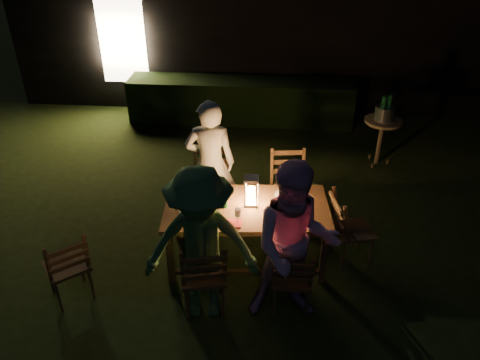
# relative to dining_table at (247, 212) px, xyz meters

# --- Properties ---
(garden_envelope) EXTENTS (40.00, 40.00, 3.20)m
(garden_envelope) POSITION_rel_dining_table_xyz_m (0.08, 6.43, 0.89)
(garden_envelope) COLOR black
(garden_envelope) RESTS_ON ground
(dining_table) EXTENTS (1.91, 1.07, 0.77)m
(dining_table) POSITION_rel_dining_table_xyz_m (0.00, 0.00, 0.00)
(dining_table) COLOR #4C2D19
(dining_table) RESTS_ON ground
(chair_near_left) EXTENTS (0.54, 0.57, 1.01)m
(chair_near_left) POSITION_rel_dining_table_xyz_m (-0.38, -0.81, -0.39)
(chair_near_left) COLOR #4C2D19
(chair_near_left) RESTS_ON ground
(chair_near_right) EXTENTS (0.41, 0.44, 0.89)m
(chair_near_right) POSITION_rel_dining_table_xyz_m (0.51, -0.73, -0.42)
(chair_near_right) COLOR #4C2D19
(chair_near_right) RESTS_ON ground
(chair_far_left) EXTENTS (0.49, 0.52, 1.03)m
(chair_far_left) POSITION_rel_dining_table_xyz_m (-0.51, 0.73, -0.38)
(chair_far_left) COLOR #4C2D19
(chair_far_left) RESTS_ON ground
(chair_far_right) EXTENTS (0.51, 0.54, 1.02)m
(chair_far_right) POSITION_rel_dining_table_xyz_m (0.48, 0.81, -0.38)
(chair_far_right) COLOR #4C2D19
(chair_far_right) RESTS_ON ground
(chair_end) EXTENTS (0.54, 0.52, 0.96)m
(chair_end) POSITION_rel_dining_table_xyz_m (1.23, 0.10, -0.40)
(chair_end) COLOR #4C2D19
(chair_end) RESTS_ON ground
(chair_spare) EXTENTS (0.61, 0.61, 0.94)m
(chair_spare) POSITION_rel_dining_table_xyz_m (-1.83, -0.77, -0.41)
(chair_spare) COLOR #4C2D19
(chair_spare) RESTS_ON ground
(person_house_side) EXTENTS (0.66, 0.46, 1.71)m
(person_house_side) POSITION_rel_dining_table_xyz_m (-0.52, 0.78, 0.16)
(person_house_side) COLOR beige
(person_house_side) RESTS_ON ground
(person_opp_right) EXTENTS (0.92, 0.74, 1.78)m
(person_opp_right) POSITION_rel_dining_table_xyz_m (0.52, -0.78, 0.20)
(person_opp_right) COLOR #E89FC6
(person_opp_right) RESTS_ON ground
(person_opp_left) EXTENTS (1.17, 0.73, 1.73)m
(person_opp_left) POSITION_rel_dining_table_xyz_m (-0.38, -0.85, 0.17)
(person_opp_left) COLOR #3B6B35
(person_opp_left) RESTS_ON ground
(lantern) EXTENTS (0.16, 0.16, 0.35)m
(lantern) POSITION_rel_dining_table_xyz_m (0.05, 0.05, 0.23)
(lantern) COLOR white
(lantern) RESTS_ON dining_table
(plate_far_left) EXTENTS (0.25, 0.25, 0.01)m
(plate_far_left) POSITION_rel_dining_table_xyz_m (-0.57, 0.17, 0.08)
(plate_far_left) COLOR white
(plate_far_left) RESTS_ON dining_table
(plate_near_left) EXTENTS (0.25, 0.25, 0.01)m
(plate_near_left) POSITION_rel_dining_table_xyz_m (-0.53, -0.27, 0.08)
(plate_near_left) COLOR white
(plate_near_left) RESTS_ON dining_table
(plate_far_right) EXTENTS (0.25, 0.25, 0.01)m
(plate_far_right) POSITION_rel_dining_table_xyz_m (0.43, 0.26, 0.08)
(plate_far_right) COLOR white
(plate_far_right) RESTS_ON dining_table
(plate_near_right) EXTENTS (0.25, 0.25, 0.01)m
(plate_near_right) POSITION_rel_dining_table_xyz_m (0.47, -0.18, 0.08)
(plate_near_right) COLOR white
(plate_near_right) RESTS_ON dining_table
(wineglass_a) EXTENTS (0.06, 0.06, 0.18)m
(wineglass_a) POSITION_rel_dining_table_xyz_m (-0.32, 0.25, 0.16)
(wineglass_a) COLOR #59070F
(wineglass_a) RESTS_ON dining_table
(wineglass_b) EXTENTS (0.06, 0.06, 0.18)m
(wineglass_b) POSITION_rel_dining_table_xyz_m (-0.71, -0.18, 0.16)
(wineglass_b) COLOR #59070F
(wineglass_b) RESTS_ON dining_table
(wineglass_c) EXTENTS (0.06, 0.06, 0.18)m
(wineglass_c) POSITION_rel_dining_table_xyz_m (0.32, -0.25, 0.16)
(wineglass_c) COLOR #59070F
(wineglass_c) RESTS_ON dining_table
(wineglass_d) EXTENTS (0.06, 0.06, 0.18)m
(wineglass_d) POSITION_rel_dining_table_xyz_m (0.60, 0.23, 0.16)
(wineglass_d) COLOR #59070F
(wineglass_d) RESTS_ON dining_table
(wineglass_e) EXTENTS (0.06, 0.06, 0.18)m
(wineglass_e) POSITION_rel_dining_table_xyz_m (-0.07, -0.31, 0.16)
(wineglass_e) COLOR silver
(wineglass_e) RESTS_ON dining_table
(bottle_table) EXTENTS (0.07, 0.07, 0.28)m
(bottle_table) POSITION_rel_dining_table_xyz_m (-0.25, -0.02, 0.22)
(bottle_table) COLOR #0F471E
(bottle_table) RESTS_ON dining_table
(napkin_left) EXTENTS (0.18, 0.14, 0.01)m
(napkin_left) POSITION_rel_dining_table_xyz_m (-0.12, -0.33, 0.08)
(napkin_left) COLOR red
(napkin_left) RESTS_ON dining_table
(napkin_right) EXTENTS (0.18, 0.14, 0.01)m
(napkin_right) POSITION_rel_dining_table_xyz_m (0.57, -0.25, 0.08)
(napkin_right) COLOR red
(napkin_right) RESTS_ON dining_table
(phone) EXTENTS (0.14, 0.07, 0.01)m
(phone) POSITION_rel_dining_table_xyz_m (-0.59, -0.35, 0.08)
(phone) COLOR black
(phone) RESTS_ON dining_table
(side_table) EXTENTS (0.57, 0.57, 0.77)m
(side_table) POSITION_rel_dining_table_xyz_m (1.94, 2.51, -0.01)
(side_table) COLOR olive
(side_table) RESTS_ON ground
(ice_bucket) EXTENTS (0.30, 0.30, 0.22)m
(ice_bucket) POSITION_rel_dining_table_xyz_m (1.94, 2.51, 0.19)
(ice_bucket) COLOR #A5A8AD
(ice_bucket) RESTS_ON side_table
(bottle_bucket_a) EXTENTS (0.07, 0.07, 0.32)m
(bottle_bucket_a) POSITION_rel_dining_table_xyz_m (1.89, 2.47, 0.24)
(bottle_bucket_a) COLOR #0F471E
(bottle_bucket_a) RESTS_ON side_table
(bottle_bucket_b) EXTENTS (0.07, 0.07, 0.32)m
(bottle_bucket_b) POSITION_rel_dining_table_xyz_m (1.99, 2.55, 0.24)
(bottle_bucket_b) COLOR #0F471E
(bottle_bucket_b) RESTS_ON side_table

